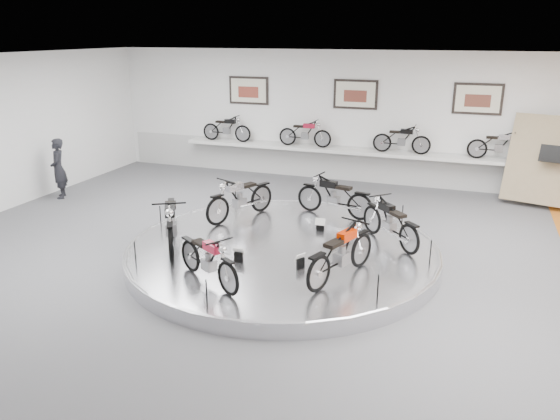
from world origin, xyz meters
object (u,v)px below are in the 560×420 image
(bike_d, at_px, (171,222))
(visitor, at_px, (59,169))
(bike_a, at_px, (390,222))
(shelf, at_px, (351,151))
(bike_b, at_px, (334,196))
(bike_f, at_px, (341,253))
(display_platform, at_px, (282,252))
(bike_e, at_px, (208,259))
(bike_c, at_px, (240,197))

(bike_d, bearing_deg, visitor, -148.51)
(bike_a, xyz_separation_m, bike_d, (-4.13, -1.73, 0.08))
(shelf, relative_size, bike_b, 6.61)
(bike_f, bearing_deg, bike_b, 36.38)
(shelf, xyz_separation_m, bike_b, (0.52, -4.16, -0.21))
(bike_d, distance_m, bike_f, 3.59)
(bike_a, bearing_deg, visitor, 38.30)
(display_platform, height_order, bike_d, bike_d)
(shelf, bearing_deg, bike_d, -105.91)
(bike_d, height_order, bike_e, bike_d)
(bike_c, relative_size, visitor, 1.03)
(bike_c, height_order, bike_d, bike_d)
(shelf, height_order, visitor, visitor)
(bike_e, bearing_deg, bike_a, 79.15)
(bike_b, distance_m, bike_d, 4.05)
(bike_b, bearing_deg, bike_c, 36.30)
(shelf, xyz_separation_m, bike_f, (1.50, -7.55, -0.20))
(display_platform, height_order, bike_f, bike_f)
(display_platform, distance_m, bike_b, 2.39)
(bike_c, bearing_deg, shelf, -172.41)
(bike_c, distance_m, bike_d, 2.25)
(display_platform, xyz_separation_m, shelf, (0.00, 6.40, 0.85))
(visitor, bearing_deg, display_platform, 37.88)
(shelf, relative_size, bike_c, 6.31)
(bike_c, bearing_deg, bike_d, 9.54)
(bike_e, relative_size, visitor, 0.92)
(shelf, height_order, bike_f, bike_f)
(bike_c, xyz_separation_m, visitor, (-5.89, 0.77, 0.03))
(display_platform, distance_m, shelf, 6.46)
(display_platform, bearing_deg, bike_d, -157.22)
(display_platform, distance_m, visitor, 7.72)
(shelf, height_order, bike_d, bike_d)
(display_platform, height_order, visitor, visitor)
(bike_a, relative_size, bike_f, 0.96)
(shelf, relative_size, visitor, 6.50)
(bike_d, bearing_deg, bike_b, 110.60)
(shelf, height_order, bike_b, bike_b)
(display_platform, xyz_separation_m, bike_c, (-1.51, 1.31, 0.66))
(bike_f, bearing_deg, display_platform, 72.77)
(bike_e, relative_size, bike_f, 0.91)
(bike_f, bearing_deg, visitor, 90.29)
(bike_a, bearing_deg, bike_d, 68.37)
(display_platform, relative_size, bike_f, 3.77)
(bike_b, relative_size, bike_e, 1.07)
(display_platform, xyz_separation_m, bike_d, (-2.07, -0.87, 0.71))
(bike_d, distance_m, visitor, 6.09)
(display_platform, relative_size, shelf, 0.58)
(bike_f, bearing_deg, shelf, 31.48)
(bike_e, height_order, bike_f, bike_f)
(bike_c, xyz_separation_m, bike_e, (0.88, -3.39, -0.06))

